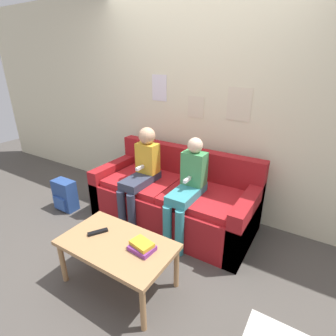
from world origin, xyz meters
name	(u,v)px	position (x,y,z in m)	size (l,w,h in m)	color
ground_plane	(148,244)	(0.00, 0.00, 0.00)	(10.00, 10.00, 0.00)	#4C4742
wall_back	(197,106)	(0.00, 1.04, 1.30)	(8.00, 0.06, 2.60)	beige
couch	(174,199)	(0.00, 0.53, 0.29)	(1.85, 0.83, 0.84)	maroon
coffee_table	(117,247)	(0.09, -0.54, 0.38)	(0.94, 0.54, 0.43)	#AD7F51
person_left	(141,172)	(-0.32, 0.34, 0.64)	(0.24, 0.57, 1.12)	#33384C
person_right	(187,187)	(0.27, 0.33, 0.61)	(0.24, 0.57, 1.10)	teal
tv_remote	(98,232)	(-0.13, -0.53, 0.44)	(0.12, 0.17, 0.02)	black
book_stack	(142,246)	(0.32, -0.50, 0.47)	(0.20, 0.17, 0.07)	#7A3389
backpack	(65,195)	(-1.32, 0.02, 0.20)	(0.29, 0.20, 0.40)	#284789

